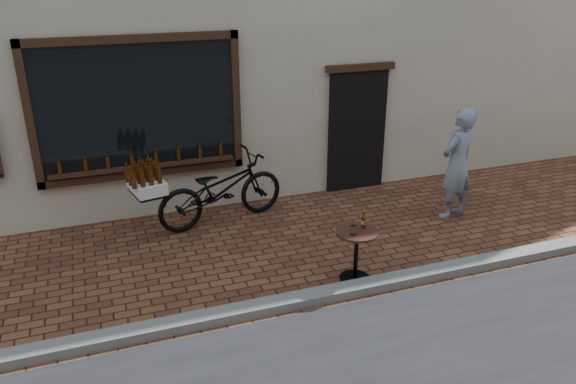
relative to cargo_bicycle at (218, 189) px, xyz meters
name	(u,v)px	position (x,y,z in m)	size (l,w,h in m)	color
ground	(338,306)	(0.83, -2.86, -0.58)	(90.00, 90.00, 0.00)	#4D2619
kerb	(332,293)	(0.83, -2.66, -0.52)	(90.00, 0.25, 0.12)	slate
cargo_bicycle	(218,189)	(0.00, 0.00, 0.00)	(2.60, 1.21, 1.22)	black
bistro_table	(357,245)	(1.31, -2.35, -0.07)	(0.56, 0.56, 0.97)	black
pedestrian	(457,164)	(3.72, -1.08, 0.35)	(0.68, 0.44, 1.86)	gray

